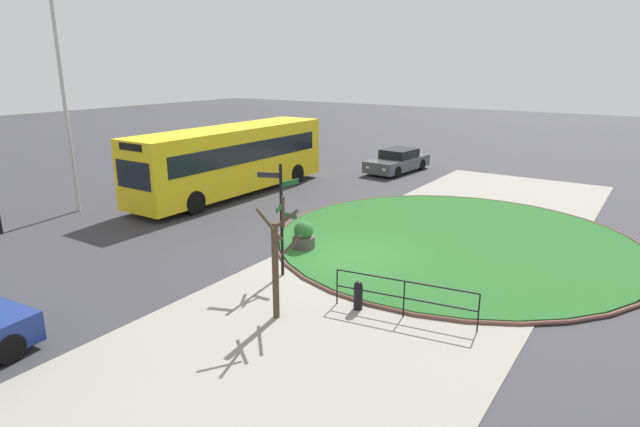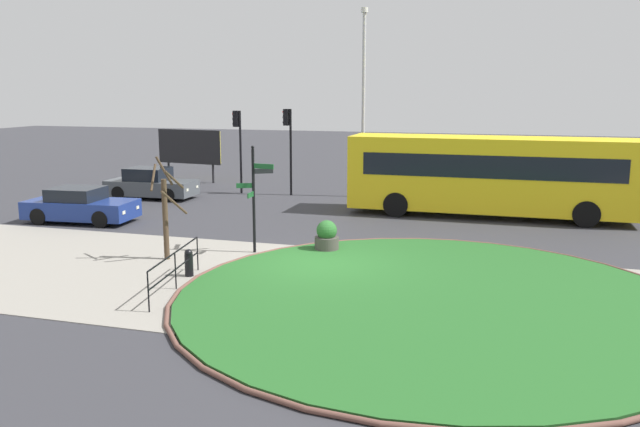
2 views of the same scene
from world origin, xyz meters
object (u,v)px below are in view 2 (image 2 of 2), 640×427
Objects in this scene: car_far_lane at (151,184)px; billboard_left at (190,148)px; bollard_foreground at (189,263)px; traffic_light_far at (288,133)px; bus_yellow at (490,174)px; planter_near_signpost at (327,238)px; car_trailing at (80,206)px; signpost_directional at (254,190)px; lamppost_tall at (363,98)px; traffic_light_near at (238,133)px; street_tree_bare at (166,211)px.

billboard_left reaches higher than car_far_lane.
traffic_light_far is (-2.02, 14.06, 2.62)m from bollard_foreground.
car_far_lane reaches higher than bollard_foreground.
bus_yellow reaches higher than planter_near_signpost.
car_trailing is at bearing -88.60° from car_far_lane.
signpost_directional is 11.46m from traffic_light_far.
bollard_foreground is at bearing -41.25° from car_trailing.
bus_yellow is at bearing -29.54° from lamppost_tall.
lamppost_tall is at bearing -6.34° from billboard_left.
lamppost_tall reaches higher than bollard_foreground.
traffic_light_near is 6.38m from lamppost_tall.
traffic_light_near is 2.57m from traffic_light_far.
bus_yellow reaches higher than car_far_lane.
bus_yellow is at bearing 58.04° from planter_near_signpost.
billboard_left is 3.91× the size of planter_near_signpost.
bollard_foreground is at bearing 56.22° from bus_yellow.
bus_yellow is 2.81× the size of billboard_left.
signpost_directional is at bearing -45.98° from car_far_lane.
signpost_directional is 0.30× the size of bus_yellow.
bollard_foreground is at bearing 110.64° from traffic_light_far.
billboard_left reaches higher than planter_near_signpost.
bus_yellow is 13.24m from street_tree_bare.
car_far_lane is 1.04× the size of traffic_light_near.
bollard_foreground is 9.39m from car_trailing.
traffic_light_far reaches higher than car_trailing.
lamppost_tall is 13.83m from street_tree_bare.
planter_near_signpost is at bearing -14.93° from car_trailing.
billboard_left is (-0.89, 5.63, 1.23)m from car_far_lane.
bollard_foreground is 0.19× the size of traffic_light_near.
billboard_left is 17.66m from planter_near_signpost.
lamppost_tall reaches higher than traffic_light_far.
traffic_light_near reaches higher than bollard_foreground.
street_tree_bare reaches higher than car_far_lane.
bus_yellow reaches higher than bollard_foreground.
bus_yellow is (6.76, 8.19, -0.28)m from signpost_directional.
billboard_left is at bearing -19.31° from bus_yellow.
car_trailing is 13.41m from lamppost_tall.
planter_near_signpost is at bearing 136.74° from traffic_light_near.
planter_near_signpost is (7.44, -10.22, -2.48)m from traffic_light_near.
car_far_lane is at bearing 136.19° from signpost_directional.
lamppost_tall is 8.56× the size of planter_near_signpost.
signpost_directional is 0.80× the size of car_far_lane.
planter_near_signpost is 0.32× the size of street_tree_bare.
billboard_left is at bearing 167.14° from lamppost_tall.
planter_near_signpost is 5.00m from street_tree_bare.
car_far_lane is 1.02× the size of traffic_light_far.
signpost_directional is 0.79× the size of car_trailing.
car_far_lane is 6.93m from traffic_light_far.
planter_near_signpost is at bearing -42.00° from billboard_left.
billboard_left is (-4.22, 2.97, -1.05)m from traffic_light_near.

